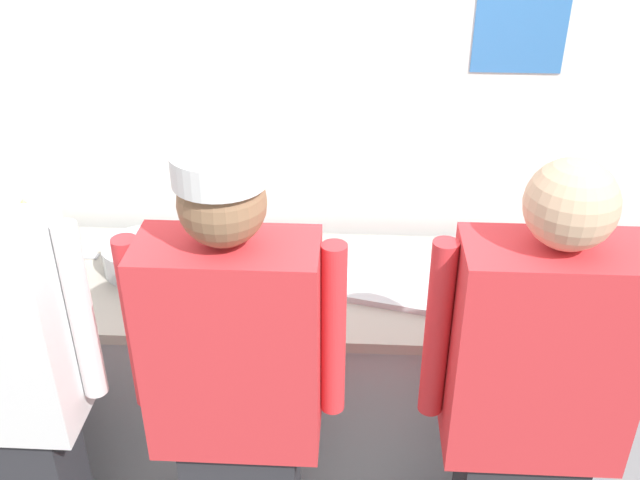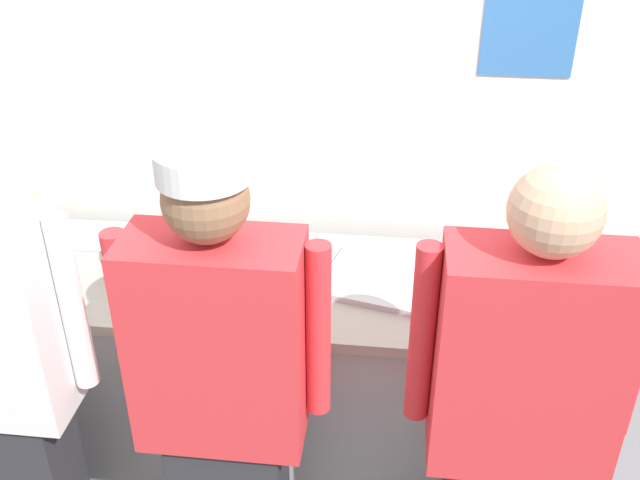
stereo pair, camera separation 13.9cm
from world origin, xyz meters
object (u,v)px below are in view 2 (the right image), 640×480
object	(u,v)px
squeeze_bottle_spare	(560,259)
ramekin_red_sauce	(16,267)
plate_stack_front	(512,284)
sheet_tray	(390,281)
chefs_knife	(66,247)
squeeze_bottle_secondary	(271,257)
ramekin_yellow_sauce	(232,242)
squeeze_bottle_primary	(38,213)
chef_far_right	(515,431)
mixing_bowl_steel	(148,251)
chef_center	(224,403)
plate_stack_rear	(225,268)

from	to	relation	value
squeeze_bottle_spare	ramekin_red_sauce	size ratio (longest dim) A/B	2.16
plate_stack_front	squeeze_bottle_spare	size ratio (longest dim) A/B	1.15
sheet_tray	chefs_knife	xyz separation A→B (m)	(-1.30, 0.11, -0.01)
sheet_tray	squeeze_bottle_spare	world-z (taller)	squeeze_bottle_spare
plate_stack_front	sheet_tray	distance (m)	0.44
squeeze_bottle_secondary	ramekin_yellow_sauce	world-z (taller)	squeeze_bottle_secondary
squeeze_bottle_spare	ramekin_red_sauce	bearing A→B (deg)	-174.86
squeeze_bottle_primary	chefs_knife	distance (m)	0.21
squeeze_bottle_primary	ramekin_yellow_sauce	world-z (taller)	squeeze_bottle_primary
sheet_tray	squeeze_bottle_primary	bearing A→B (deg)	171.34
ramekin_red_sauce	ramekin_yellow_sauce	bearing A→B (deg)	20.04
chef_far_right	ramekin_red_sauce	world-z (taller)	chef_far_right
mixing_bowl_steel	squeeze_bottle_secondary	xyz separation A→B (m)	(0.49, -0.07, 0.05)
chef_center	squeeze_bottle_primary	world-z (taller)	chef_center
squeeze_bottle_primary	squeeze_bottle_secondary	size ratio (longest dim) A/B	0.92
plate_stack_rear	chef_far_right	bearing A→B (deg)	-34.56
chef_center	sheet_tray	xyz separation A→B (m)	(0.46, 0.69, 0.02)
plate_stack_rear	mixing_bowl_steel	xyz separation A→B (m)	(-0.31, 0.05, 0.02)
chef_center	squeeze_bottle_spare	bearing A→B (deg)	36.04
squeeze_bottle_primary	mixing_bowl_steel	bearing A→B (deg)	-18.91
chef_center	ramekin_yellow_sauce	distance (m)	0.90
chef_far_right	plate_stack_front	size ratio (longest dim) A/B	7.84
mixing_bowl_steel	chefs_knife	xyz separation A→B (m)	(-0.37, 0.07, -0.05)
squeeze_bottle_primary	plate_stack_rear	bearing A→B (deg)	-15.51
chef_center	mixing_bowl_steel	world-z (taller)	chef_center
mixing_bowl_steel	chefs_knife	distance (m)	0.38
chef_center	squeeze_bottle_primary	distance (m)	1.35
mixing_bowl_steel	chef_far_right	bearing A→B (deg)	-29.43
squeeze_bottle_secondary	plate_stack_front	bearing A→B (deg)	2.44
chef_far_right	sheet_tray	bearing A→B (deg)	118.30
sheet_tray	ramekin_yellow_sauce	xyz separation A→B (m)	(-0.64, 0.19, 0.01)
squeeze_bottle_spare	ramekin_yellow_sauce	distance (m)	1.26
plate_stack_front	mixing_bowl_steel	xyz separation A→B (m)	(-1.37, 0.03, 0.03)
ramekin_yellow_sauce	chefs_knife	xyz separation A→B (m)	(-0.66, -0.08, -0.02)
chef_far_right	sheet_tray	distance (m)	0.79
squeeze_bottle_secondary	chefs_knife	bearing A→B (deg)	171.08
squeeze_bottle_secondary	squeeze_bottle_spare	world-z (taller)	squeeze_bottle_secondary
squeeze_bottle_secondary	chef_center	bearing A→B (deg)	-92.27
chef_center	sheet_tray	bearing A→B (deg)	56.05
squeeze_bottle_spare	chef_center	bearing A→B (deg)	-143.96
plate_stack_rear	squeeze_bottle_secondary	xyz separation A→B (m)	(0.18, -0.01, 0.07)
plate_stack_rear	mixing_bowl_steel	world-z (taller)	mixing_bowl_steel
squeeze_bottle_primary	squeeze_bottle_secondary	distance (m)	1.04
mixing_bowl_steel	ramekin_yellow_sauce	world-z (taller)	mixing_bowl_steel
squeeze_bottle_secondary	ramekin_yellow_sauce	bearing A→B (deg)	132.74
chef_center	chefs_knife	distance (m)	1.16
plate_stack_rear	plate_stack_front	bearing A→B (deg)	1.27
chef_center	plate_stack_rear	size ratio (longest dim) A/B	8.52
chef_center	sheet_tray	world-z (taller)	chef_center
squeeze_bottle_primary	squeeze_bottle_secondary	bearing A→B (deg)	-13.59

